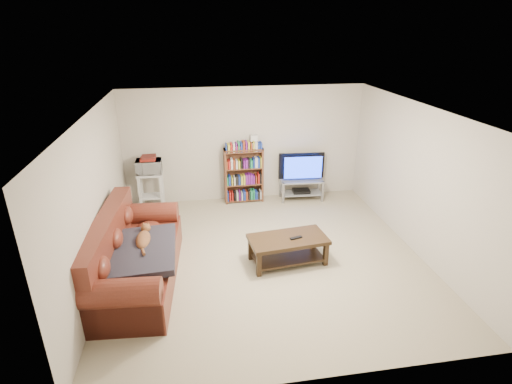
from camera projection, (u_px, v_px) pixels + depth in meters
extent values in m
plane|color=tan|center=(266.00, 257.00, 6.57)|extent=(5.00, 5.00, 0.00)
plane|color=white|center=(267.00, 111.00, 5.63)|extent=(5.00, 5.00, 0.00)
plane|color=beige|center=(245.00, 145.00, 8.37)|extent=(5.00, 0.00, 5.00)
plane|color=beige|center=(314.00, 288.00, 3.83)|extent=(5.00, 0.00, 5.00)
plane|color=beige|center=(96.00, 200.00, 5.73)|extent=(0.00, 5.00, 5.00)
plane|color=beige|center=(418.00, 180.00, 6.47)|extent=(0.00, 5.00, 5.00)
cube|color=maroon|center=(139.00, 267.00, 5.88)|extent=(1.21, 2.49, 0.46)
cube|color=maroon|center=(109.00, 251.00, 5.73)|extent=(0.43, 2.44, 1.01)
cube|color=maroon|center=(122.00, 313.00, 4.86)|extent=(1.01, 0.31, 0.58)
cube|color=maroon|center=(150.00, 228.00, 6.86)|extent=(1.01, 0.31, 0.58)
cube|color=#2A2731|center=(141.00, 251.00, 5.60)|extent=(0.96, 1.23, 0.20)
cube|color=black|center=(288.00, 239.00, 6.27)|extent=(1.28, 0.74, 0.06)
cube|color=black|center=(287.00, 256.00, 6.39)|extent=(1.15, 0.67, 0.03)
cube|color=black|center=(259.00, 265.00, 6.00)|extent=(0.08, 0.08, 0.38)
cube|color=black|center=(326.00, 254.00, 6.28)|extent=(0.08, 0.08, 0.38)
cube|color=black|center=(250.00, 249.00, 6.44)|extent=(0.08, 0.08, 0.38)
cube|color=black|center=(313.00, 239.00, 6.71)|extent=(0.08, 0.08, 0.38)
cube|color=black|center=(296.00, 238.00, 6.23)|extent=(0.21, 0.11, 0.02)
cube|color=#999EA3|center=(302.00, 180.00, 8.57)|extent=(0.94, 0.47, 0.03)
cube|color=#999EA3|center=(301.00, 193.00, 8.69)|extent=(0.89, 0.44, 0.02)
cube|color=gray|center=(283.00, 193.00, 8.46)|extent=(0.05, 0.05, 0.46)
cube|color=gray|center=(322.00, 192.00, 8.53)|extent=(0.05, 0.05, 0.46)
cube|color=gray|center=(281.00, 187.00, 8.78)|extent=(0.05, 0.05, 0.46)
cube|color=gray|center=(318.00, 186.00, 8.85)|extent=(0.05, 0.05, 0.46)
imported|color=black|center=(302.00, 167.00, 8.46)|extent=(0.99, 0.19, 0.57)
cube|color=black|center=(301.00, 191.00, 8.67)|extent=(0.38, 0.28, 0.06)
cube|color=brown|center=(225.00, 176.00, 8.36)|extent=(0.04, 0.25, 1.18)
cube|color=brown|center=(262.00, 174.00, 8.48)|extent=(0.04, 0.25, 1.18)
cube|color=brown|center=(243.00, 149.00, 8.20)|extent=(0.82, 0.27, 0.03)
cube|color=maroon|center=(235.00, 147.00, 8.15)|extent=(0.24, 0.18, 0.06)
cube|color=silver|center=(150.00, 174.00, 7.95)|extent=(0.50, 0.37, 0.04)
cube|color=silver|center=(152.00, 196.00, 8.13)|extent=(0.45, 0.33, 0.03)
cube|color=silver|center=(140.00, 196.00, 7.94)|extent=(0.05, 0.05, 0.76)
cube|color=silver|center=(162.00, 195.00, 8.00)|extent=(0.05, 0.05, 0.76)
cube|color=silver|center=(142.00, 190.00, 8.20)|extent=(0.05, 0.05, 0.76)
cube|color=silver|center=(163.00, 189.00, 8.26)|extent=(0.05, 0.05, 0.76)
imported|color=silver|center=(149.00, 167.00, 7.88)|extent=(0.50, 0.34, 0.27)
cube|color=maroon|center=(148.00, 159.00, 7.82)|extent=(0.29, 0.26, 0.05)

